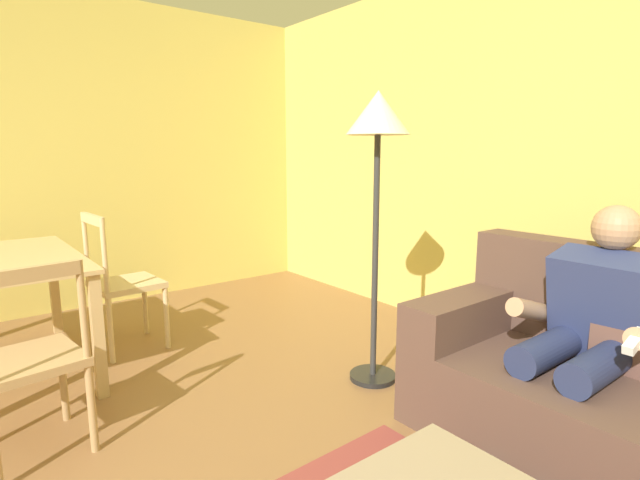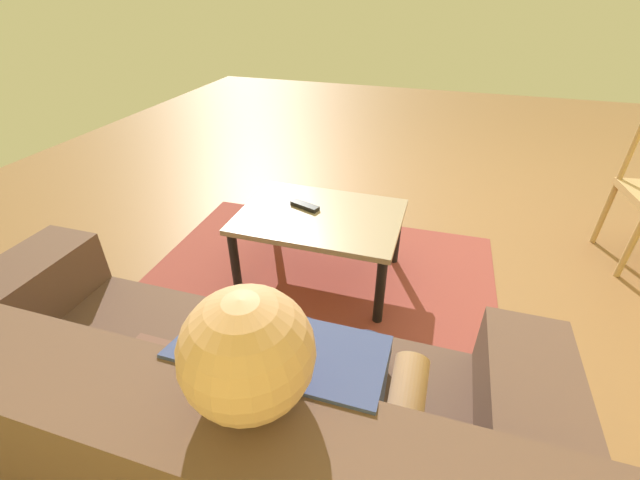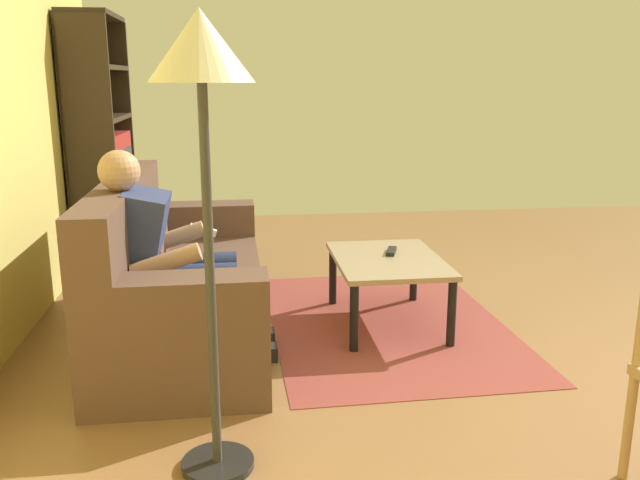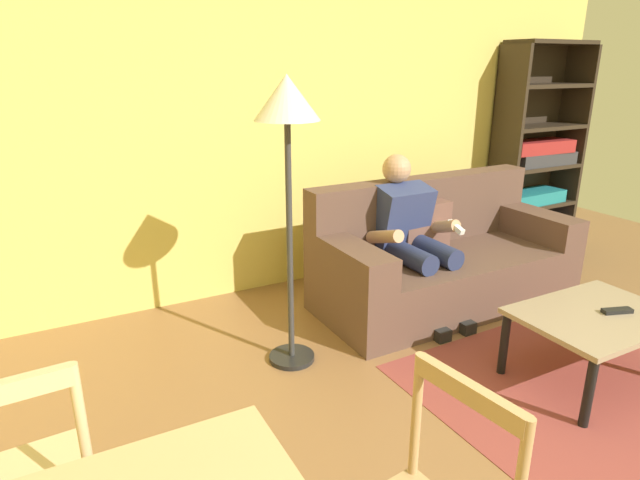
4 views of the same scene
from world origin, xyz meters
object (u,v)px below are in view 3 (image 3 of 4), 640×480
(couch, at_px, (173,282))
(bookshelf, at_px, (101,161))
(tv_remote, at_px, (391,251))
(floor_lamp, at_px, (202,91))
(person_lounging, at_px, (167,254))
(coffee_table, at_px, (388,266))

(couch, distance_m, bookshelf, 1.91)
(tv_remote, xyz_separation_m, floor_lamp, (-1.53, 1.04, 1.00))
(person_lounging, relative_size, coffee_table, 1.29)
(coffee_table, distance_m, bookshelf, 2.61)
(person_lounging, relative_size, bookshelf, 0.58)
(tv_remote, bearing_deg, coffee_table, 85.47)
(couch, height_order, bookshelf, bookshelf)
(bookshelf, bearing_deg, tv_remote, -128.12)
(coffee_table, bearing_deg, couch, 92.08)
(bookshelf, bearing_deg, couch, -158.20)
(person_lounging, distance_m, tv_remote, 1.39)
(couch, xyz_separation_m, person_lounging, (-0.30, -0.01, 0.24))
(tv_remote, relative_size, floor_lamp, 0.10)
(tv_remote, bearing_deg, floor_lamp, 74.91)
(couch, height_order, coffee_table, couch)
(tv_remote, distance_m, floor_lamp, 2.10)
(couch, bearing_deg, floor_lamp, -168.92)
(person_lounging, relative_size, floor_lamp, 0.66)
(bookshelf, xyz_separation_m, floor_lamp, (-3.10, -0.96, 0.60))
(couch, relative_size, tv_remote, 11.66)
(coffee_table, bearing_deg, tv_remote, -23.69)
(coffee_table, bearing_deg, floor_lamp, 145.08)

